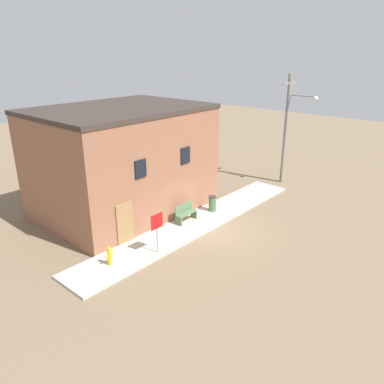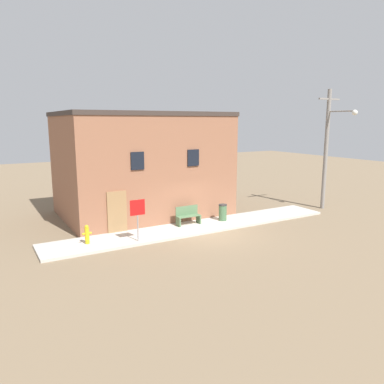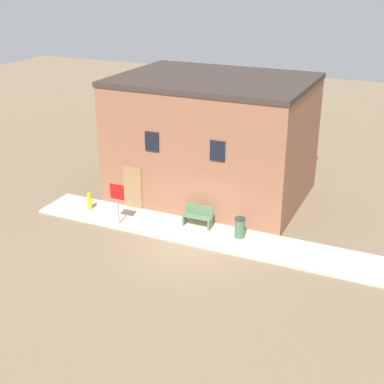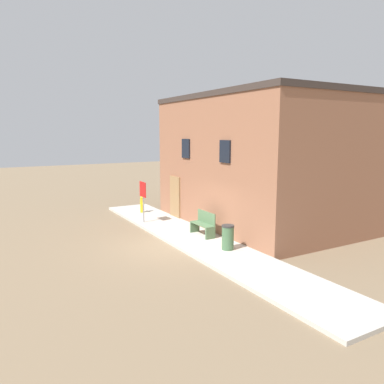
{
  "view_description": "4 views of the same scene",
  "coord_description": "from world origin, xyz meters",
  "px_view_note": "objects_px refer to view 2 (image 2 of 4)",
  "views": [
    {
      "loc": [
        -14.3,
        -11.01,
        9.05
      ],
      "look_at": [
        -0.39,
        1.14,
        2.0
      ],
      "focal_mm": 35.0,
      "sensor_mm": 36.0,
      "label": 1
    },
    {
      "loc": [
        -9.93,
        -15.3,
        5.6
      ],
      "look_at": [
        -0.39,
        1.14,
        2.0
      ],
      "focal_mm": 35.0,
      "sensor_mm": 36.0,
      "label": 2
    },
    {
      "loc": [
        8.5,
        -18.32,
        11.06
      ],
      "look_at": [
        -0.39,
        1.14,
        2.0
      ],
      "focal_mm": 50.0,
      "sensor_mm": 36.0,
      "label": 3
    },
    {
      "loc": [
        12.67,
        -6.33,
        4.4
      ],
      "look_at": [
        -0.39,
        1.14,
        2.0
      ],
      "focal_mm": 35.0,
      "sensor_mm": 36.0,
      "label": 4
    }
  ],
  "objects_px": {
    "fire_hydrant": "(87,234)",
    "bench": "(188,216)",
    "utility_pole": "(328,146)",
    "trash_bin": "(223,212)",
    "stop_sign": "(138,212)"
  },
  "relations": [
    {
      "from": "trash_bin",
      "to": "bench",
      "type": "bearing_deg",
      "value": 173.43
    },
    {
      "from": "fire_hydrant",
      "to": "bench",
      "type": "xyz_separation_m",
      "value": [
        5.55,
        0.5,
        0.03
      ]
    },
    {
      "from": "bench",
      "to": "trash_bin",
      "type": "distance_m",
      "value": 2.11
    },
    {
      "from": "bench",
      "to": "utility_pole",
      "type": "xyz_separation_m",
      "value": [
        9.77,
        -0.74,
        3.49
      ]
    },
    {
      "from": "fire_hydrant",
      "to": "trash_bin",
      "type": "distance_m",
      "value": 7.65
    },
    {
      "from": "fire_hydrant",
      "to": "bench",
      "type": "bearing_deg",
      "value": 5.13
    },
    {
      "from": "trash_bin",
      "to": "utility_pole",
      "type": "height_order",
      "value": "utility_pole"
    },
    {
      "from": "fire_hydrant",
      "to": "bench",
      "type": "distance_m",
      "value": 5.57
    },
    {
      "from": "stop_sign",
      "to": "trash_bin",
      "type": "xyz_separation_m",
      "value": [
        5.5,
        1.07,
        -0.91
      ]
    },
    {
      "from": "trash_bin",
      "to": "utility_pole",
      "type": "xyz_separation_m",
      "value": [
        7.68,
        -0.5,
        3.5
      ]
    },
    {
      "from": "utility_pole",
      "to": "stop_sign",
      "type": "bearing_deg",
      "value": -177.53
    },
    {
      "from": "stop_sign",
      "to": "utility_pole",
      "type": "xyz_separation_m",
      "value": [
        13.17,
        0.57,
        2.59
      ]
    },
    {
      "from": "stop_sign",
      "to": "bench",
      "type": "relative_size",
      "value": 1.47
    },
    {
      "from": "fire_hydrant",
      "to": "bench",
      "type": "height_order",
      "value": "bench"
    },
    {
      "from": "fire_hydrant",
      "to": "trash_bin",
      "type": "xyz_separation_m",
      "value": [
        7.64,
        0.26,
        0.02
      ]
    }
  ]
}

